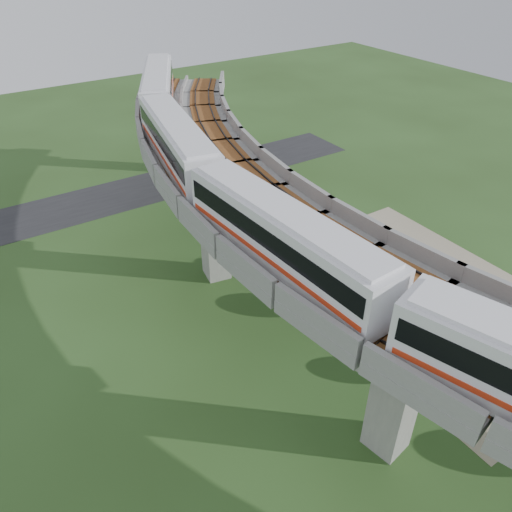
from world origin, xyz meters
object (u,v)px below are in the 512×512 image
at_px(car_dark, 380,254).
at_px(car_red, 426,294).
at_px(car_white, 401,319).
at_px(metro_train, 255,179).

bearing_deg(car_dark, car_red, -178.55).
bearing_deg(car_red, car_white, -111.27).
height_order(metro_train, car_white, metro_train).
distance_m(car_white, car_red, 4.21).
bearing_deg(metro_train, car_dark, 2.76).
xyz_separation_m(car_white, car_dark, (5.28, 7.51, -0.15)).
relative_size(car_red, car_dark, 1.10).
relative_size(car_white, car_dark, 1.10).
height_order(metro_train, car_red, metro_train).
bearing_deg(car_white, metro_train, 141.44).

